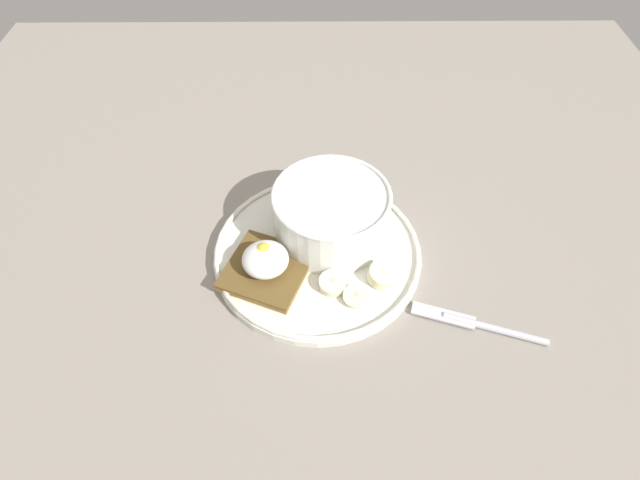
% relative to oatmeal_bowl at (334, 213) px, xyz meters
% --- Properties ---
extents(ground_plane, '(1.20, 1.20, 0.02)m').
position_rel_oatmeal_bowl_xyz_m(ground_plane, '(-0.02, -0.03, -0.05)').
color(ground_plane, gray).
rests_on(ground_plane, ground).
extents(plate, '(0.25, 0.25, 0.02)m').
position_rel_oatmeal_bowl_xyz_m(plate, '(-0.02, -0.03, -0.03)').
color(plate, silver).
rests_on(plate, ground_plane).
extents(oatmeal_bowl, '(0.14, 0.14, 0.07)m').
position_rel_oatmeal_bowl_xyz_m(oatmeal_bowl, '(0.00, 0.00, 0.00)').
color(oatmeal_bowl, white).
rests_on(oatmeal_bowl, plate).
extents(toast_slice, '(0.12, 0.12, 0.01)m').
position_rel_oatmeal_bowl_xyz_m(toast_slice, '(-0.08, -0.07, -0.03)').
color(toast_slice, brown).
rests_on(toast_slice, plate).
extents(poached_egg, '(0.05, 0.05, 0.03)m').
position_rel_oatmeal_bowl_xyz_m(poached_egg, '(-0.08, -0.06, -0.01)').
color(poached_egg, white).
rests_on(poached_egg, toast_slice).
extents(banana_slice_front, '(0.05, 0.05, 0.02)m').
position_rel_oatmeal_bowl_xyz_m(banana_slice_front, '(0.06, -0.08, -0.02)').
color(banana_slice_front, beige).
rests_on(banana_slice_front, plate).
extents(banana_slice_left, '(0.04, 0.04, 0.02)m').
position_rel_oatmeal_bowl_xyz_m(banana_slice_left, '(0.00, -0.09, -0.03)').
color(banana_slice_left, beige).
rests_on(banana_slice_left, plate).
extents(banana_slice_back, '(0.04, 0.04, 0.01)m').
position_rel_oatmeal_bowl_xyz_m(banana_slice_back, '(0.03, -0.10, -0.03)').
color(banana_slice_back, beige).
rests_on(banana_slice_back, plate).
extents(knife, '(0.14, 0.06, 0.01)m').
position_rel_oatmeal_bowl_xyz_m(knife, '(0.16, -0.13, -0.04)').
color(knife, silver).
rests_on(knife, ground_plane).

